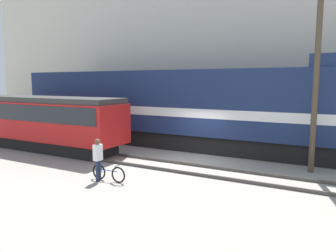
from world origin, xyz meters
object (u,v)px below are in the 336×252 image
freight_locomotive (174,107)px  bicycle (108,173)px  utility_pole_left (316,86)px  streetcar (43,119)px  person (98,155)px

freight_locomotive → bicycle: size_ratio=13.19×
utility_pole_left → freight_locomotive: bearing=164.2°
bicycle → utility_pole_left: bearing=38.0°
utility_pole_left → streetcar: bearing=-170.9°
freight_locomotive → person: (0.79, -7.93, -1.40)m
bicycle → person: size_ratio=0.96×
streetcar → person: 7.83m
freight_locomotive → streetcar: (-6.27, -4.63, -0.66)m
freight_locomotive → utility_pole_left: size_ratio=2.86×
streetcar → person: streetcar is taller
bicycle → person: (-0.40, -0.15, 0.72)m
person → bicycle: bearing=20.5°
bicycle → person: 0.84m
freight_locomotive → utility_pole_left: bearing=-15.8°
freight_locomotive → bicycle: freight_locomotive is taller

